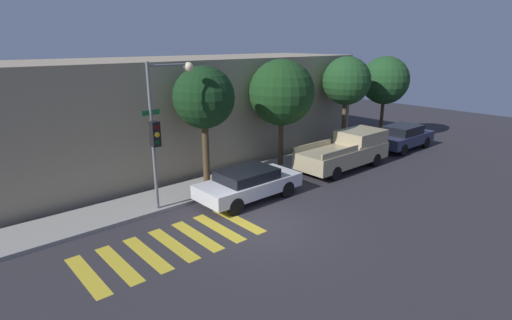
{
  "coord_description": "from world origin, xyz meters",
  "views": [
    {
      "loc": [
        -8.41,
        -9.51,
        6.21
      ],
      "look_at": [
        1.77,
        2.1,
        1.6
      ],
      "focal_mm": 28.0,
      "sensor_mm": 36.0,
      "label": 1
    }
  ],
  "objects": [
    {
      "name": "pickup_truck",
      "position": [
        7.91,
        2.1,
        0.9
      ],
      "size": [
        5.35,
        1.95,
        1.78
      ],
      "color": "tan",
      "rests_on": "ground"
    },
    {
      "name": "tree_near_corner",
      "position": [
        0.9,
        4.39,
        3.94
      ],
      "size": [
        2.6,
        2.6,
        5.27
      ],
      "color": "#4C3823",
      "rests_on": "ground"
    },
    {
      "name": "traffic_light_pole",
      "position": [
        -1.61,
        3.37,
        3.55
      ],
      "size": [
        2.17,
        0.56,
        5.55
      ],
      "color": "slate",
      "rests_on": "ground"
    },
    {
      "name": "crosswalk",
      "position": [
        -2.9,
        0.8,
        0.0
      ],
      "size": [
        5.8,
        2.6,
        0.0
      ],
      "color": "gold",
      "rests_on": "ground"
    },
    {
      "name": "tree_behind_truck",
      "position": [
        14.68,
        4.39,
        3.81
      ],
      "size": [
        3.01,
        3.01,
        5.33
      ],
      "color": "#4C3823",
      "rests_on": "ground"
    },
    {
      "name": "sidewalk",
      "position": [
        0.0,
        4.29,
        0.07
      ],
      "size": [
        26.0,
        2.18,
        0.14
      ],
      "primitive_type": "cube",
      "color": "gray",
      "rests_on": "ground"
    },
    {
      "name": "ground_plane",
      "position": [
        0.0,
        0.0,
        0.0
      ],
      "size": [
        60.0,
        60.0,
        0.0
      ],
      "primitive_type": "plane",
      "color": "#2D2B30"
    },
    {
      "name": "tree_far_end",
      "position": [
        10.64,
        4.39,
        4.02
      ],
      "size": [
        2.73,
        2.73,
        5.42
      ],
      "color": "brown",
      "rests_on": "ground"
    },
    {
      "name": "sedan_middle",
      "position": [
        13.42,
        2.1,
        0.76
      ],
      "size": [
        4.26,
        1.78,
        1.45
      ],
      "color": "#2D3351",
      "rests_on": "ground"
    },
    {
      "name": "sedan_near_corner",
      "position": [
        1.36,
        2.1,
        0.71
      ],
      "size": [
        4.38,
        1.87,
        1.29
      ],
      "color": "silver",
      "rests_on": "ground"
    },
    {
      "name": "tree_midblock",
      "position": [
        5.45,
        4.39,
        3.79
      ],
      "size": [
        3.22,
        3.22,
        5.41
      ],
      "color": "#4C3823",
      "rests_on": "ground"
    },
    {
      "name": "building_row",
      "position": [
        0.0,
        8.78,
        2.7
      ],
      "size": [
        26.0,
        6.0,
        5.39
      ],
      "primitive_type": "cube",
      "color": "gray",
      "rests_on": "ground"
    }
  ]
}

